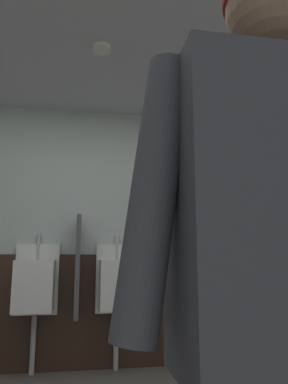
% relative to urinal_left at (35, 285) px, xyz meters
% --- Properties ---
extents(wall_back, '(4.83, 0.12, 2.54)m').
position_rel_urinal_left_xyz_m(wall_back, '(0.43, 0.22, 0.49)').
color(wall_back, silver).
rests_on(wall_back, ground_plane).
extents(wainscot_band_back, '(4.23, 0.03, 1.05)m').
position_rel_urinal_left_xyz_m(wainscot_band_back, '(0.43, 0.14, -0.25)').
color(wainscot_band_back, '#382319').
rests_on(wainscot_band_back, ground_plane).
extents(downlight_far, '(0.14, 0.14, 0.03)m').
position_rel_urinal_left_xyz_m(downlight_far, '(0.51, -1.06, 1.75)').
color(downlight_far, white).
extents(urinal_left, '(0.40, 0.34, 1.24)m').
position_rel_urinal_left_xyz_m(urinal_left, '(0.00, 0.00, 0.00)').
color(urinal_left, white).
rests_on(urinal_left, ground_plane).
extents(urinal_middle, '(0.40, 0.34, 1.24)m').
position_rel_urinal_left_xyz_m(urinal_middle, '(0.75, 0.00, 0.00)').
color(urinal_middle, white).
rests_on(urinal_middle, ground_plane).
extents(privacy_divider_panel, '(0.04, 0.40, 0.90)m').
position_rel_urinal_left_xyz_m(privacy_divider_panel, '(0.38, -0.07, 0.17)').
color(privacy_divider_panel, '#4C4C51').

